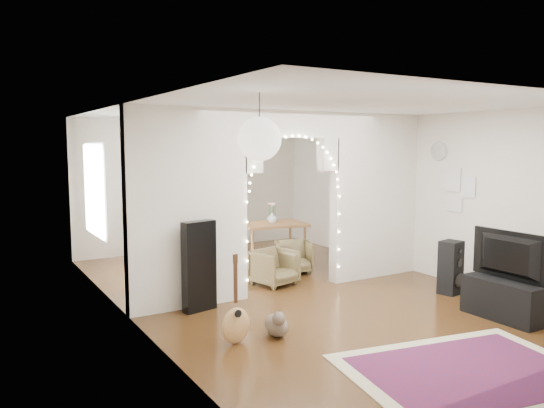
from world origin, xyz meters
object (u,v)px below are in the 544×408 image
media_console (503,300)px  dining_chair_right (294,257)px  acoustic_guitar (236,311)px  dining_table (272,227)px  floor_speaker (451,268)px  bookcase (171,223)px  dining_chair_left (274,267)px

media_console → dining_chair_right: size_ratio=1.67×
acoustic_guitar → dining_table: bearing=38.7°
dining_table → dining_chair_right: bearing=-86.6°
acoustic_guitar → floor_speaker: bearing=-12.5°
floor_speaker → dining_table: (-1.20, 3.13, 0.29)m
bookcase → dining_chair_left: 2.83m
floor_speaker → dining_chair_right: (-1.27, 2.29, -0.12)m
dining_table → dining_chair_left: 1.62m
acoustic_guitar → bookcase: bearing=63.7°
acoustic_guitar → bookcase: (0.95, 4.62, 0.31)m
floor_speaker → bookcase: 5.23m
media_console → dining_chair_left: (-1.64, 2.89, 0.03)m
acoustic_guitar → media_console: acoustic_guitar is taller
acoustic_guitar → floor_speaker: 3.63m
dining_chair_left → dining_chair_right: bearing=22.7°
acoustic_guitar → dining_chair_left: (1.65, 1.91, -0.09)m
dining_table → dining_chair_right: (-0.06, -0.83, -0.41)m
media_console → dining_table: (-0.87, 4.25, 0.43)m
acoustic_guitar → dining_table: 4.08m
media_console → dining_chair_left: dining_chair_left is taller
dining_table → dining_chair_right: dining_table is taller
dining_table → bookcase: bearing=145.4°
floor_speaker → media_console: size_ratio=0.79×
dining_chair_left → acoustic_guitar: bearing=-144.8°
floor_speaker → dining_chair_right: bearing=107.2°
bookcase → dining_chair_right: size_ratio=2.29×
acoustic_guitar → floor_speaker: (3.63, 0.15, 0.02)m
media_console → acoustic_guitar: bearing=163.3°
acoustic_guitar → dining_chair_left: bearing=34.4°
bookcase → dining_chair_right: (1.42, -2.18, -0.41)m
media_console → bookcase: bearing=112.6°
dining_table → acoustic_guitar: bearing=-118.8°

